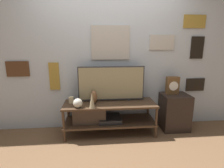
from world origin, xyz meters
The scene contains 10 objects.
ground_plane centered at (0.00, 0.00, 0.00)m, with size 12.00×12.00×0.00m, color brown.
wall_back centered at (0.01, 0.60, 1.35)m, with size 6.40×0.08×2.70m.
media_console centered at (-0.13, 0.30, 0.34)m, with size 1.49×0.51×0.53m.
television centered at (0.04, 0.41, 0.83)m, with size 1.10×0.05×0.59m.
vase_urn_stoneware centered at (-0.26, 0.29, 0.64)m, with size 0.11×0.14×0.22m.
vase_round_glass centered at (-0.50, 0.13, 0.60)m, with size 0.14×0.14×0.14m.
vase_slim_bronze centered at (-0.28, 0.10, 0.65)m, with size 0.09×0.09×0.24m.
candle_jar centered at (-0.63, 0.35, 0.58)m, with size 0.08×0.08×0.10m.
side_table centered at (1.14, 0.35, 0.31)m, with size 0.46×0.41×0.63m.
mantel_clock centered at (1.09, 0.40, 0.78)m, with size 0.21×0.11×0.30m.
Camera 1 is at (-0.21, -2.41, 1.48)m, focal length 28.00 mm.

